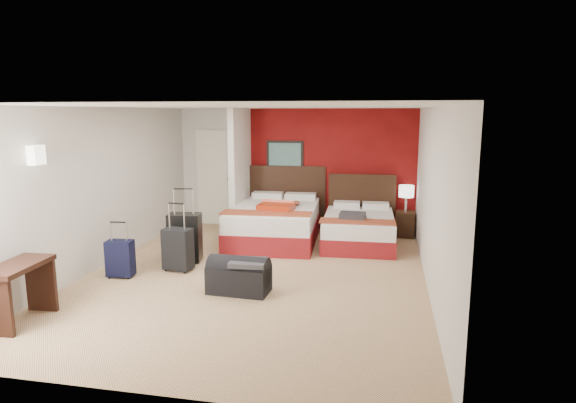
% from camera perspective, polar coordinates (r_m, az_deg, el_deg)
% --- Properties ---
extents(ground, '(6.50, 6.50, 0.00)m').
position_cam_1_polar(ground, '(7.47, -3.81, -8.57)').
color(ground, '#D2AE81').
rests_on(ground, ground).
extents(room_walls, '(5.02, 6.52, 2.50)m').
position_cam_1_polar(room_walls, '(8.93, -10.26, 2.71)').
color(room_walls, silver).
rests_on(room_walls, ground).
extents(red_accent_panel, '(3.50, 0.04, 2.50)m').
position_cam_1_polar(red_accent_panel, '(10.17, 4.95, 3.72)').
color(red_accent_panel, maroon).
rests_on(red_accent_panel, ground).
extents(partition_wall, '(0.12, 1.20, 2.50)m').
position_cam_1_polar(partition_wall, '(9.92, -5.57, 3.54)').
color(partition_wall, silver).
rests_on(partition_wall, ground).
extents(entry_door, '(0.82, 0.06, 2.05)m').
position_cam_1_polar(entry_door, '(10.74, -8.48, 2.78)').
color(entry_door, silver).
rests_on(entry_door, ground).
extents(bed_left, '(1.69, 2.32, 0.67)m').
position_cam_1_polar(bed_left, '(9.28, -1.57, -2.63)').
color(bed_left, silver).
rests_on(bed_left, ground).
extents(bed_right, '(1.35, 1.87, 0.55)m').
position_cam_1_polar(bed_right, '(9.14, 8.24, -3.32)').
color(bed_right, silver).
rests_on(bed_right, ground).
extents(red_suitcase_open, '(0.70, 0.92, 0.11)m').
position_cam_1_polar(red_suitcase_open, '(9.09, -1.11, -0.40)').
color(red_suitcase_open, '#A82A0E').
rests_on(red_suitcase_open, bed_left).
extents(jacket_bundle, '(0.46, 0.38, 0.11)m').
position_cam_1_polar(jacket_bundle, '(8.78, 7.54, -1.67)').
color(jacket_bundle, '#36353A').
rests_on(jacket_bundle, bed_right).
extents(nightstand, '(0.37, 0.37, 0.50)m').
position_cam_1_polar(nightstand, '(9.91, 13.48, -2.57)').
color(nightstand, black).
rests_on(nightstand, ground).
extents(table_lamp, '(0.34, 0.34, 0.52)m').
position_cam_1_polar(table_lamp, '(9.81, 13.61, 0.34)').
color(table_lamp, white).
rests_on(table_lamp, nightstand).
extents(suitcase_black, '(0.56, 0.40, 0.77)m').
position_cam_1_polar(suitcase_black, '(8.17, -11.93, -4.28)').
color(suitcase_black, black).
rests_on(suitcase_black, ground).
extents(suitcase_charcoal, '(0.46, 0.32, 0.63)m').
position_cam_1_polar(suitcase_charcoal, '(7.76, -12.71, -5.62)').
color(suitcase_charcoal, black).
rests_on(suitcase_charcoal, ground).
extents(suitcase_navy, '(0.40, 0.27, 0.53)m').
position_cam_1_polar(suitcase_navy, '(7.70, -18.97, -6.46)').
color(suitcase_navy, black).
rests_on(suitcase_navy, ground).
extents(duffel_bag, '(0.84, 0.48, 0.41)m').
position_cam_1_polar(duffel_bag, '(6.75, -5.74, -8.83)').
color(duffel_bag, black).
rests_on(duffel_bag, ground).
extents(jacket_draped, '(0.50, 0.43, 0.06)m').
position_cam_1_polar(jacket_draped, '(6.59, -4.65, -7.11)').
color(jacket_draped, '#39393E').
rests_on(jacket_draped, duffel_bag).
extents(desk, '(0.48, 0.88, 0.71)m').
position_cam_1_polar(desk, '(6.53, -28.82, -9.37)').
color(desk, black).
rests_on(desk, ground).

